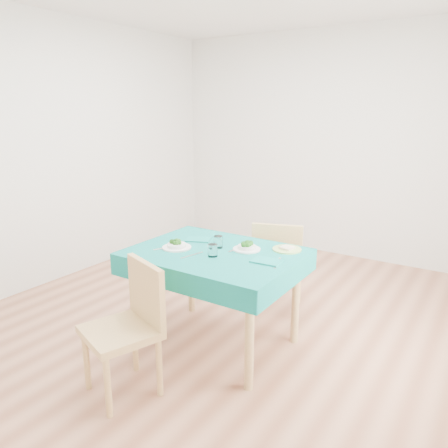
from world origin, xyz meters
The scene contains 16 objects.
room_shell centered at (0.00, 0.00, 1.35)m, with size 4.02×4.52×2.73m.
table centered at (0.18, -0.40, 0.38)m, with size 1.22×0.92×0.76m, color #096962.
chair_near centered at (0.02, -1.23, 0.53)m, with size 0.42×0.46×1.06m, color tan.
chair_far centered at (0.32, 0.41, 0.53)m, with size 0.42×0.47×1.06m, color tan.
bowl_near centered at (-0.10, -0.50, 0.79)m, with size 0.22×0.22×0.07m, color white, non-canonical shape.
bowl_far centered at (0.36, -0.25, 0.79)m, with size 0.21×0.21×0.06m, color white, non-canonical shape.
fork_near centered at (-0.17, -0.56, 0.76)m, with size 0.02×0.18×0.00m, color silver.
knife_near centered at (0.10, -0.58, 0.76)m, with size 0.02×0.21×0.00m, color silver.
fork_far centered at (0.29, -0.29, 0.76)m, with size 0.02×0.16×0.00m, color silver.
knife_far centered at (0.69, -0.39, 0.76)m, with size 0.02×0.22×0.00m, color silver.
napkin_near centered at (-0.08, -0.25, 0.76)m, with size 0.19×0.13×0.01m, color #0D746C.
napkin_far centered at (0.61, -0.40, 0.76)m, with size 0.20×0.14×0.01m, color #0D746C.
tumbler_center centered at (0.15, -0.32, 0.80)m, with size 0.07×0.07×0.09m, color white.
tumbler_side centered at (0.23, -0.51, 0.80)m, with size 0.07×0.07×0.09m, color white.
side_plate centered at (0.62, -0.09, 0.76)m, with size 0.22×0.22×0.01m, color #A8D668.
bread_slice centered at (0.62, -0.09, 0.78)m, with size 0.09×0.09×0.01m, color beige.
Camera 1 is at (1.91, -2.94, 1.78)m, focal length 35.00 mm.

